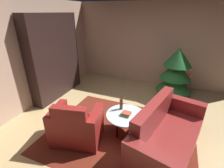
{
  "coord_description": "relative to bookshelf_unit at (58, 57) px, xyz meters",
  "views": [
    {
      "loc": [
        0.72,
        -2.6,
        2.29
      ],
      "look_at": [
        -0.42,
        0.18,
        0.94
      ],
      "focal_mm": 25.92,
      "sensor_mm": 36.0,
      "label": 1
    }
  ],
  "objects": [
    {
      "name": "armchair_red",
      "position": [
        1.58,
        -1.55,
        -0.79
      ],
      "size": [
        1.02,
        0.85,
        0.88
      ],
      "color": "maroon",
      "rests_on": "ground"
    },
    {
      "name": "book_stack_on_table",
      "position": [
        2.39,
        -1.04,
        -0.62
      ],
      "size": [
        0.2,
        0.16,
        0.06
      ],
      "color": "#DAC855",
      "rests_on": "coffee_table"
    },
    {
      "name": "bookshelf_unit",
      "position": [
        0.0,
        0.0,
        0.0
      ],
      "size": [
        0.33,
        1.75,
        2.27
      ],
      "color": "black",
      "rests_on": "ground"
    },
    {
      "name": "wall_left",
      "position": [
        -0.23,
        -0.96,
        0.19
      ],
      "size": [
        0.06,
        5.62,
        2.61
      ],
      "primitive_type": "cube",
      "color": "tan",
      "rests_on": "ground"
    },
    {
      "name": "wall_back",
      "position": [
        2.4,
        1.82,
        0.19
      ],
      "size": [
        5.32,
        0.06,
        2.61
      ],
      "primitive_type": "cube",
      "color": "tan",
      "rests_on": "ground"
    },
    {
      "name": "ground_plane",
      "position": [
        2.4,
        -0.96,
        -1.11
      ],
      "size": [
        6.6,
        6.6,
        0.0
      ],
      "primitive_type": "plane",
      "color": "tan"
    },
    {
      "name": "decorated_tree",
      "position": [
        3.16,
        1.12,
        -0.38
      ],
      "size": [
        0.97,
        0.97,
        1.41
      ],
      "color": "brown",
      "rests_on": "ground"
    },
    {
      "name": "bottle_on_table",
      "position": [
        2.22,
        -0.87,
        -0.54
      ],
      "size": [
        0.07,
        0.07,
        0.3
      ],
      "color": "#572C1C",
      "rests_on": "coffee_table"
    },
    {
      "name": "area_rug",
      "position": [
        2.28,
        -1.08,
        -1.11
      ],
      "size": [
        2.88,
        2.35,
        0.01
      ],
      "primitive_type": "cube",
      "color": "#602014",
      "rests_on": "ground"
    },
    {
      "name": "couch_red",
      "position": [
        3.16,
        -1.14,
        -0.81
      ],
      "size": [
        1.22,
        1.98,
        0.89
      ],
      "color": "maroon",
      "rests_on": "ground"
    },
    {
      "name": "coffee_table",
      "position": [
        2.37,
        -1.02,
        -0.69
      ],
      "size": [
        0.78,
        0.78,
        0.46
      ],
      "color": "black",
      "rests_on": "ground"
    }
  ]
}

